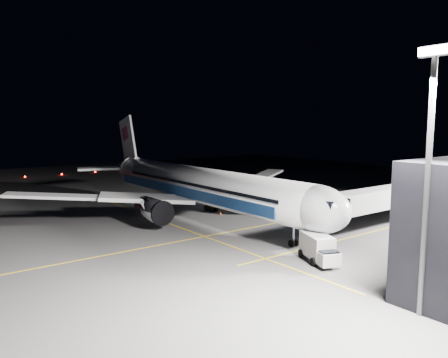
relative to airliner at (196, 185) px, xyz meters
name	(u,v)px	position (x,y,z in m)	size (l,w,h in m)	color
ground	(200,218)	(1.08, 0.00, -5.16)	(200.00, 200.00, 0.00)	#4C4C4F
guide_line_main	(239,230)	(11.08, 0.00, -5.16)	(0.25, 80.00, 0.01)	gold
guide_line_cross	(167,223)	(1.08, -6.00, -5.16)	(70.00, 0.25, 0.01)	gold
guide_line_side	(354,236)	(23.08, 10.00, -5.16)	(0.25, 40.00, 0.01)	gold
airliner	(196,185)	(0.00, 0.00, 0.00)	(61.48, 54.22, 16.64)	silver
jet_bridge	(390,197)	(23.08, 18.06, -0.58)	(3.60, 34.40, 6.30)	#B2B2B7
floodlight_mast_south	(429,159)	(41.08, -6.01, 7.21)	(2.40, 0.67, 20.70)	#59595E
taxiway_lights	(62,174)	(-70.92, 0.00, -4.94)	(0.44, 60.44, 0.44)	#FF140A
service_truck	(319,248)	(27.52, -2.21, -3.57)	(6.24, 4.38, 2.98)	silver
baggage_tug	(241,198)	(-5.19, 13.60, -4.34)	(2.83, 2.47, 1.78)	black
safety_cone_a	(220,213)	(1.15, 4.00, -4.86)	(0.40, 0.40, 0.60)	#D54608
safety_cone_b	(247,211)	(2.28, 8.82, -4.90)	(0.35, 0.35, 0.53)	#D54608
safety_cone_c	(240,200)	(-5.87, 14.00, -4.84)	(0.44, 0.44, 0.66)	#D54608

